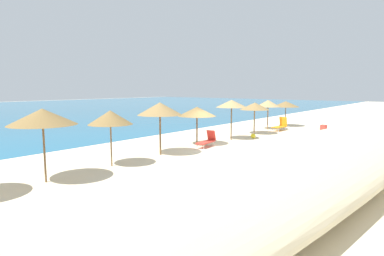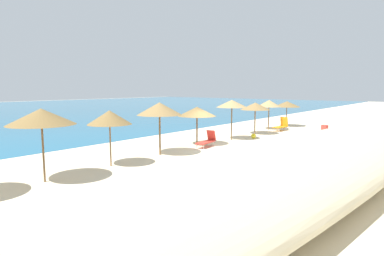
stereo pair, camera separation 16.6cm
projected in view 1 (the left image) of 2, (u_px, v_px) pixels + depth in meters
ground_plane at (216, 149)px, 19.74m from camera, size 160.00×160.00×0.00m
dune_ridge at (326, 159)px, 12.75m from camera, size 41.03×8.39×1.82m
beach_umbrella_1 at (42, 117)px, 12.48m from camera, size 2.56×2.56×2.89m
beach_umbrella_2 at (110, 118)px, 15.14m from camera, size 2.06×2.06×2.64m
beach_umbrella_3 at (160, 109)px, 17.70m from camera, size 2.46×2.46×2.89m
beach_umbrella_4 at (197, 112)px, 20.74m from camera, size 2.43×2.43×2.47m
beach_umbrella_5 at (232, 104)px, 22.89m from camera, size 2.21×2.21×2.83m
beach_umbrella_6 at (255, 106)px, 25.70m from camera, size 2.33×2.33×2.51m
beach_umbrella_7 at (268, 103)px, 28.64m from camera, size 2.13×2.13×2.60m
beach_umbrella_8 at (286, 104)px, 30.94m from camera, size 2.49×2.49×2.39m
lounge_chair_0 at (207, 140)px, 20.40m from camera, size 1.73×0.78×0.99m
lounge_chair_1 at (280, 125)px, 28.08m from camera, size 1.62×0.79×1.16m
beach_ball at (253, 136)px, 23.81m from camera, size 0.36×0.36×0.36m
cooler_box at (323, 127)px, 28.64m from camera, size 0.53×0.51×0.43m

